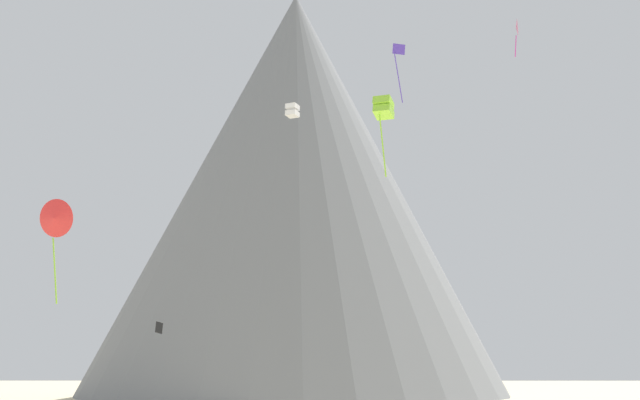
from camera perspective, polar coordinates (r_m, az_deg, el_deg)
The scene contains 7 objects.
rock_massif at distance 115.68m, azimuth -1.79°, elevation 0.45°, with size 70.06×70.06×55.88m.
kite_lime_mid at distance 47.46m, azimuth 4.31°, elevation 6.18°, with size 1.29×1.34×4.55m.
kite_black_low at distance 79.98m, azimuth -10.82°, elevation -8.47°, with size 0.58×0.84×1.16m.
kite_pink_high at distance 79.67m, azimuth 13.15°, elevation 11.26°, with size 0.59×1.65×3.61m.
kite_indigo_high at distance 73.52m, azimuth 5.34°, elevation 9.50°, with size 1.13×0.52×5.19m.
kite_red_low at distance 47.09m, azimuth -17.47°, elevation -1.25°, with size 2.13×1.08×5.60m.
kite_white_high at distance 82.67m, azimuth -1.88°, elevation 6.06°, with size 1.44×1.45×1.25m.
Camera 1 is at (-2.66, -24.30, 3.88)m, focal length 47.35 mm.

